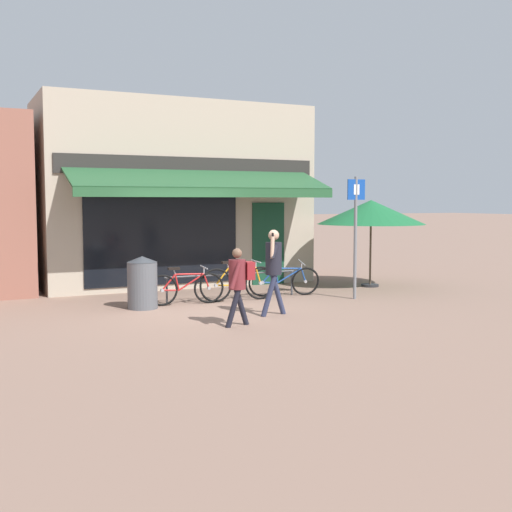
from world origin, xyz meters
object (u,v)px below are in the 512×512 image
(bicycle_blue, at_px, (284,281))
(litter_bin, at_px, (142,282))
(pedestrian_adult, at_px, (274,262))
(cafe_parasol, at_px, (371,212))
(bicycle_orange, at_px, (238,283))
(parking_sign, at_px, (356,225))
(bicycle_red, at_px, (186,288))
(pedestrian_child, at_px, (239,278))

(bicycle_blue, relative_size, litter_bin, 1.56)
(bicycle_blue, relative_size, pedestrian_adult, 1.01)
(litter_bin, relative_size, cafe_parasol, 0.39)
(bicycle_orange, xyz_separation_m, parking_sign, (2.42, -0.83, 1.23))
(bicycle_red, distance_m, cafe_parasol, 5.39)
(bicycle_orange, distance_m, pedestrian_adult, 1.97)
(pedestrian_child, xyz_separation_m, parking_sign, (3.54, 1.70, 0.79))
(cafe_parasol, bearing_deg, bicycle_red, -172.24)
(pedestrian_adult, xyz_separation_m, parking_sign, (2.53, 1.03, 0.62))
(bicycle_blue, bearing_deg, bicycle_red, -162.75)
(litter_bin, height_order, parking_sign, parking_sign)
(pedestrian_child, height_order, litter_bin, pedestrian_child)
(pedestrian_child, height_order, parking_sign, parking_sign)
(bicycle_red, distance_m, parking_sign, 3.92)
(pedestrian_adult, distance_m, pedestrian_child, 1.23)
(pedestrian_adult, height_order, pedestrian_child, pedestrian_adult)
(pedestrian_adult, relative_size, pedestrian_child, 1.20)
(litter_bin, xyz_separation_m, parking_sign, (4.54, -0.77, 1.09))
(bicycle_red, relative_size, bicycle_orange, 0.93)
(bicycle_blue, bearing_deg, cafe_parasol, 23.57)
(litter_bin, relative_size, parking_sign, 0.39)
(litter_bin, xyz_separation_m, cafe_parasol, (6.06, 0.78, 1.33))
(pedestrian_adult, distance_m, cafe_parasol, 4.87)
(bicycle_orange, relative_size, pedestrian_adult, 1.08)
(pedestrian_adult, bearing_deg, pedestrian_child, 43.90)
(pedestrian_child, distance_m, litter_bin, 2.69)
(bicycle_red, height_order, parking_sign, parking_sign)
(cafe_parasol, bearing_deg, bicycle_orange, -169.77)
(bicycle_red, xyz_separation_m, pedestrian_child, (0.07, -2.55, 0.48))
(pedestrian_child, distance_m, cafe_parasol, 6.09)
(bicycle_red, bearing_deg, pedestrian_child, -83.91)
(parking_sign, bearing_deg, bicycle_red, 166.79)
(bicycle_orange, distance_m, parking_sign, 2.84)
(bicycle_red, xyz_separation_m, parking_sign, (3.61, -0.85, 1.27))
(pedestrian_child, bearing_deg, bicycle_orange, -104.93)
(parking_sign, bearing_deg, bicycle_blue, 139.53)
(parking_sign, distance_m, cafe_parasol, 2.17)
(pedestrian_adult, bearing_deg, bicycle_orange, -82.93)
(bicycle_red, bearing_deg, litter_bin, -170.60)
(cafe_parasol, bearing_deg, pedestrian_child, -147.24)
(pedestrian_adult, xyz_separation_m, cafe_parasol, (4.04, 2.58, 0.86))
(bicycle_red, xyz_separation_m, cafe_parasol, (5.12, 0.70, 1.51))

